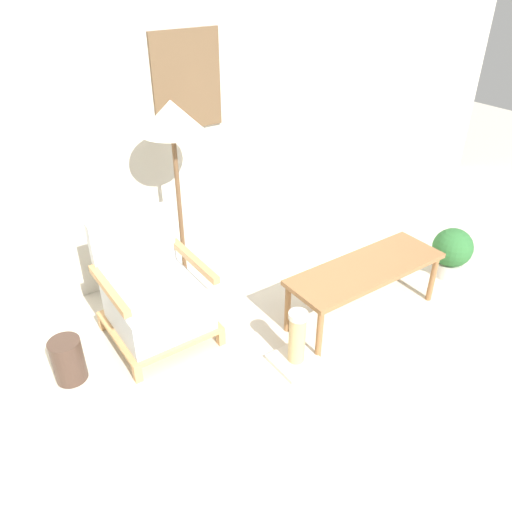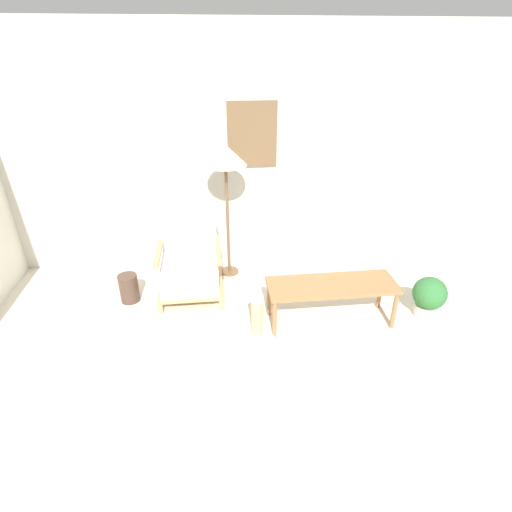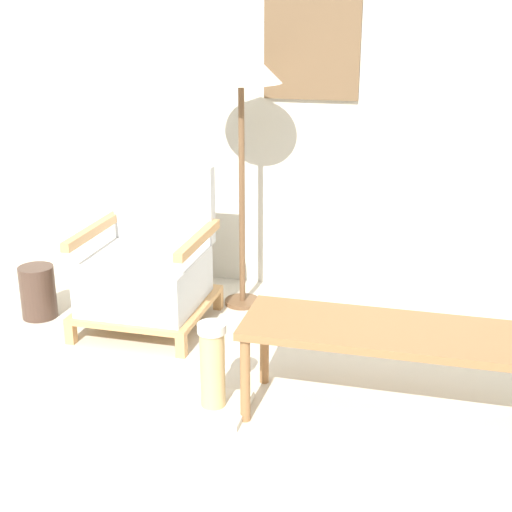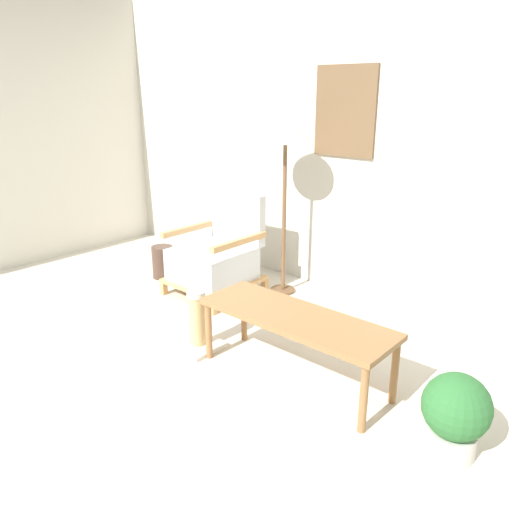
{
  "view_description": "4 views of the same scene",
  "coord_description": "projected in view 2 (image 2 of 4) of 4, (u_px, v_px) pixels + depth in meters",
  "views": [
    {
      "loc": [
        -1.57,
        -1.33,
        2.39
      ],
      "look_at": [
        0.13,
        1.12,
        0.55
      ],
      "focal_mm": 35.0,
      "sensor_mm": 36.0,
      "label": 1
    },
    {
      "loc": [
        -0.28,
        -2.42,
        2.45
      ],
      "look_at": [
        0.13,
        1.12,
        0.55
      ],
      "focal_mm": 28.0,
      "sensor_mm": 36.0,
      "label": 2
    },
    {
      "loc": [
        0.95,
        -2.07,
        1.72
      ],
      "look_at": [
        0.13,
        1.12,
        0.55
      ],
      "focal_mm": 50.0,
      "sensor_mm": 36.0,
      "label": 3
    },
    {
      "loc": [
        2.44,
        -1.49,
        1.71
      ],
      "look_at": [
        0.13,
        1.12,
        0.55
      ],
      "focal_mm": 35.0,
      "sensor_mm": 36.0,
      "label": 4
    }
  ],
  "objects": [
    {
      "name": "coffee_table",
      "position": [
        332.0,
        288.0,
        3.82
      ],
      "size": [
        1.24,
        0.43,
        0.43
      ],
      "color": "olive",
      "rests_on": "ground_plane"
    },
    {
      "name": "armchair",
      "position": [
        190.0,
        267.0,
        4.3
      ],
      "size": [
        0.68,
        0.69,
        0.86
      ],
      "color": "tan",
      "rests_on": "ground_plane"
    },
    {
      "name": "wall_back",
      "position": [
        235.0,
        152.0,
        4.57
      ],
      "size": [
        8.0,
        0.09,
        2.7
      ],
      "color": "beige",
      "rests_on": "ground_plane"
    },
    {
      "name": "ground_plane",
      "position": [
        256.0,
        379.0,
        3.3
      ],
      "size": [
        14.0,
        14.0,
        0.0
      ],
      "primitive_type": "plane",
      "color": "beige"
    },
    {
      "name": "scratching_post",
      "position": [
        257.0,
        321.0,
        3.74
      ],
      "size": [
        0.3,
        0.3,
        0.42
      ],
      "color": "beige",
      "rests_on": "ground_plane"
    },
    {
      "name": "floor_lamp",
      "position": [
        225.0,
        160.0,
        4.2
      ],
      "size": [
        0.45,
        0.45,
        1.53
      ],
      "color": "brown",
      "rests_on": "ground_plane"
    },
    {
      "name": "potted_plant",
      "position": [
        429.0,
        296.0,
        3.96
      ],
      "size": [
        0.33,
        0.33,
        0.43
      ],
      "color": "beige",
      "rests_on": "ground_plane"
    },
    {
      "name": "vase",
      "position": [
        129.0,
        288.0,
        4.24
      ],
      "size": [
        0.2,
        0.2,
        0.31
      ],
      "primitive_type": "cylinder",
      "color": "#473328",
      "rests_on": "ground_plane"
    }
  ]
}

